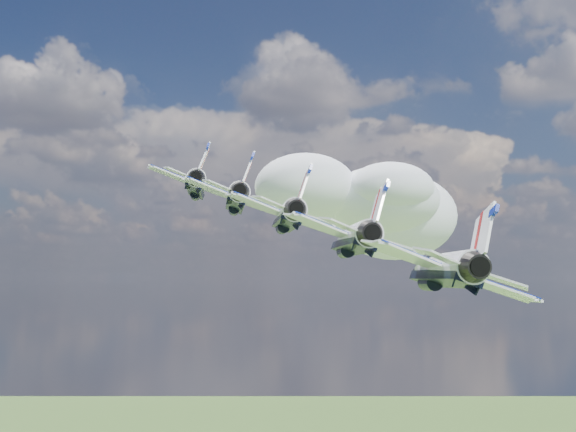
% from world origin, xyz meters
% --- Properties ---
extents(cloud_far, '(56.80, 44.63, 22.31)m').
position_xyz_m(cloud_far, '(4.48, 177.74, 169.61)').
color(cloud_far, white).
extents(jet_0, '(17.68, 20.60, 8.93)m').
position_xyz_m(jet_0, '(3.30, 35.80, 158.36)').
color(jet_0, white).
extents(jet_1, '(17.68, 20.60, 8.93)m').
position_xyz_m(jet_1, '(10.98, 27.36, 155.69)').
color(jet_1, white).
extents(jet_2, '(17.68, 20.60, 8.93)m').
position_xyz_m(jet_2, '(18.66, 18.92, 153.01)').
color(jet_2, white).
extents(jet_3, '(17.68, 20.60, 8.93)m').
position_xyz_m(jet_3, '(26.34, 10.48, 150.34)').
color(jet_3, white).
extents(jet_4, '(17.68, 20.60, 8.93)m').
position_xyz_m(jet_4, '(34.02, 2.04, 147.67)').
color(jet_4, white).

